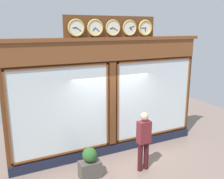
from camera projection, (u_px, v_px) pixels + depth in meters
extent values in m
cube|color=#5B3319|center=(110.00, 99.00, 7.70)|extent=(6.15, 0.30, 3.52)
cube|color=#191E33|center=(112.00, 149.00, 7.94)|extent=(6.15, 0.08, 0.28)
cube|color=brown|center=(113.00, 51.00, 7.18)|extent=(6.02, 0.08, 0.57)
cube|color=brown|center=(112.00, 39.00, 7.12)|extent=(6.27, 0.20, 0.10)
cube|color=silver|center=(155.00, 98.00, 8.26)|extent=(2.72, 0.02, 2.45)
cube|color=brown|center=(157.00, 60.00, 7.94)|extent=(2.82, 0.04, 0.05)
cube|color=brown|center=(154.00, 134.00, 8.54)|extent=(2.82, 0.04, 0.05)
cube|color=brown|center=(187.00, 94.00, 8.84)|extent=(0.05, 0.04, 2.55)
cube|color=brown|center=(118.00, 104.00, 7.65)|extent=(0.05, 0.04, 2.55)
cube|color=silver|center=(62.00, 112.00, 6.92)|extent=(2.72, 0.02, 2.45)
cube|color=brown|center=(60.00, 67.00, 6.61)|extent=(2.82, 0.04, 0.05)
cube|color=brown|center=(64.00, 153.00, 7.20)|extent=(2.82, 0.04, 0.05)
cube|color=brown|center=(8.00, 120.00, 6.31)|extent=(0.05, 0.04, 2.55)
cube|color=brown|center=(107.00, 105.00, 7.50)|extent=(0.05, 0.04, 2.55)
cube|color=#5B3319|center=(112.00, 104.00, 7.58)|extent=(0.20, 0.10, 2.55)
cube|color=#5B3319|center=(112.00, 28.00, 7.08)|extent=(2.80, 0.06, 0.65)
cylinder|color=silver|center=(145.00, 28.00, 7.48)|extent=(0.38, 0.02, 0.38)
torus|color=gold|center=(145.00, 28.00, 7.47)|extent=(0.47, 0.06, 0.47)
cube|color=black|center=(145.00, 30.00, 7.47)|extent=(0.02, 0.01, 0.10)
cube|color=black|center=(143.00, 28.00, 7.43)|extent=(0.16, 0.01, 0.02)
sphere|color=black|center=(146.00, 28.00, 7.46)|extent=(0.02, 0.02, 0.02)
cylinder|color=silver|center=(130.00, 28.00, 7.25)|extent=(0.38, 0.02, 0.38)
torus|color=gold|center=(130.00, 28.00, 7.24)|extent=(0.46, 0.04, 0.46)
cube|color=black|center=(131.00, 29.00, 7.26)|extent=(0.09, 0.01, 0.08)
cube|color=black|center=(132.00, 27.00, 7.26)|extent=(0.16, 0.01, 0.06)
sphere|color=black|center=(130.00, 28.00, 7.23)|extent=(0.02, 0.02, 0.02)
cylinder|color=silver|center=(113.00, 28.00, 7.01)|extent=(0.38, 0.02, 0.38)
torus|color=gold|center=(113.00, 28.00, 7.01)|extent=(0.46, 0.04, 0.46)
cube|color=black|center=(112.00, 28.00, 6.98)|extent=(0.10, 0.01, 0.05)
cube|color=black|center=(115.00, 29.00, 7.04)|extent=(0.15, 0.01, 0.09)
sphere|color=black|center=(113.00, 28.00, 7.00)|extent=(0.02, 0.02, 0.02)
cylinder|color=silver|center=(95.00, 28.00, 6.78)|extent=(0.38, 0.02, 0.38)
torus|color=gold|center=(95.00, 28.00, 6.78)|extent=(0.47, 0.05, 0.47)
cube|color=black|center=(94.00, 29.00, 6.76)|extent=(0.09, 0.01, 0.09)
cube|color=black|center=(97.00, 30.00, 6.81)|extent=(0.13, 0.01, 0.12)
sphere|color=black|center=(95.00, 28.00, 6.77)|extent=(0.02, 0.02, 0.02)
cylinder|color=silver|center=(76.00, 28.00, 6.55)|extent=(0.38, 0.02, 0.38)
torus|color=gold|center=(76.00, 28.00, 6.55)|extent=(0.46, 0.05, 0.46)
cube|color=black|center=(74.00, 28.00, 6.52)|extent=(0.10, 0.01, 0.02)
cube|color=black|center=(79.00, 29.00, 6.58)|extent=(0.14, 0.01, 0.10)
sphere|color=black|center=(76.00, 28.00, 6.54)|extent=(0.02, 0.02, 0.02)
cylinder|color=#3A1316|center=(140.00, 157.00, 6.91)|extent=(0.14, 0.14, 0.82)
cylinder|color=#3A1316|center=(146.00, 155.00, 7.00)|extent=(0.14, 0.14, 0.82)
cube|color=maroon|center=(144.00, 132.00, 6.79)|extent=(0.37, 0.24, 0.62)
sphere|color=tan|center=(144.00, 116.00, 6.68)|extent=(0.22, 0.22, 0.22)
cube|color=#4C4742|center=(90.00, 169.00, 6.64)|extent=(0.56, 0.36, 0.46)
sphere|color=#285623|center=(90.00, 155.00, 6.54)|extent=(0.39, 0.39, 0.39)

